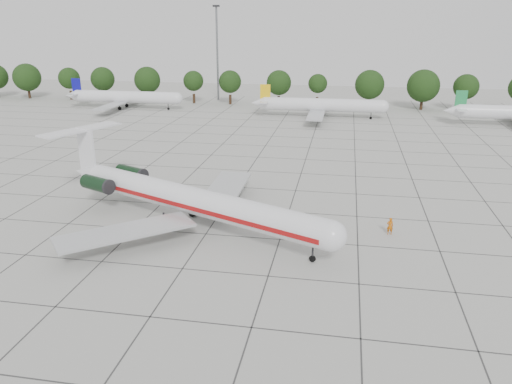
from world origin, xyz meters
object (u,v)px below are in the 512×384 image
bg_airliner_c (321,105)px  floodlight_mast (217,48)px  main_airliner (181,197)px  ground_crew (390,226)px  bg_airliner_b (125,97)px

bg_airliner_c → floodlight_mast: (-30.43, 22.46, 11.37)m
main_airliner → floodlight_mast: (-18.68, 89.70, 11.11)m
main_airliner → bg_airliner_c: (11.75, 67.24, -0.26)m
ground_crew → bg_airliner_c: bg_airliner_c is taller
main_airliner → bg_airliner_b: bearing=142.7°
ground_crew → bg_airliner_c: size_ratio=0.07×
bg_airliner_c → floodlight_mast: size_ratio=1.11×
main_airliner → ground_crew: main_airliner is taller
bg_airliner_b → main_airliner: bearing=-61.6°
main_airliner → bg_airliner_b: size_ratio=1.29×
bg_airliner_b → floodlight_mast: floodlight_mast is taller
ground_crew → bg_airliner_b: size_ratio=0.07×
main_airliner → bg_airliner_c: main_airliner is taller
main_airliner → floodlight_mast: bearing=126.0°
main_airliner → ground_crew: bearing=27.1°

